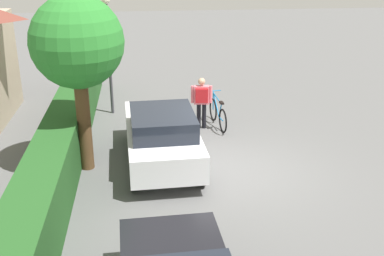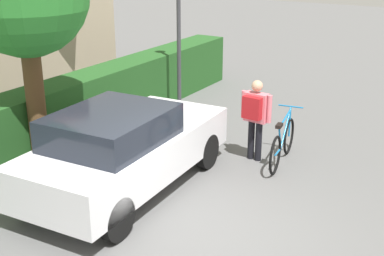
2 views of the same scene
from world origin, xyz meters
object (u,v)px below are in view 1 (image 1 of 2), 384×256
(person_rider, at_px, (202,98))
(tree_kerbside, at_px, (77,44))
(parked_car_far, at_px, (162,135))
(bicycle, at_px, (218,114))
(street_lamp, at_px, (108,38))

(person_rider, xyz_separation_m, tree_kerbside, (-2.48, 3.31, 2.27))
(parked_car_far, xyz_separation_m, tree_kerbside, (-0.08, 1.96, 2.45))
(bicycle, xyz_separation_m, person_rider, (-0.14, 0.54, 0.58))
(parked_car_far, distance_m, street_lamp, 4.76)
(person_rider, bearing_deg, tree_kerbside, 126.82)
(bicycle, distance_m, street_lamp, 4.34)
(parked_car_far, relative_size, bicycle, 2.39)
(street_lamp, bearing_deg, tree_kerbside, 173.92)
(person_rider, height_order, street_lamp, street_lamp)
(person_rider, height_order, tree_kerbside, tree_kerbside)
(bicycle, height_order, street_lamp, street_lamp)
(bicycle, relative_size, street_lamp, 0.46)
(bicycle, height_order, person_rider, person_rider)
(bicycle, relative_size, tree_kerbside, 0.41)
(tree_kerbside, bearing_deg, person_rider, -53.18)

